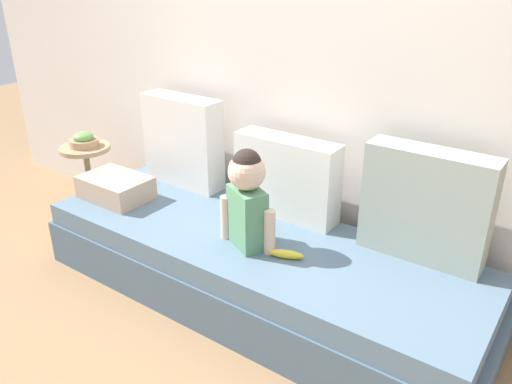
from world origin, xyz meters
The scene contains 11 objects.
ground_plane centered at (0.00, 0.00, 0.00)m, with size 12.00×12.00×0.00m, color #93704C.
back_wall centered at (0.00, 0.53, 1.18)m, with size 5.63×0.10×2.35m, color silver.
couch centered at (0.00, 0.00, 0.19)m, with size 2.43×0.80×0.38m.
throw_pillow_left centered at (-0.75, 0.30, 0.66)m, with size 0.52×0.16×0.55m, color silver.
throw_pillow_center centered at (0.00, 0.30, 0.60)m, with size 0.59×0.16×0.44m, color silver.
throw_pillow_right centered at (0.75, 0.30, 0.65)m, with size 0.58×0.16×0.53m, color #99A393.
toddler centered at (0.02, -0.09, 0.65)m, with size 0.32×0.20×0.50m.
banana centered at (0.25, -0.08, 0.40)m, with size 0.17×0.04×0.04m, color yellow.
folded_blanket centered at (-0.93, -0.10, 0.45)m, with size 0.40×0.28×0.13m, color tan.
side_table centered at (-1.53, 0.15, 0.39)m, with size 0.34×0.34×0.51m.
fruit_bowl centered at (-1.53, 0.15, 0.56)m, with size 0.19×0.19×0.10m.
Camera 1 is at (1.34, -1.86, 1.67)m, focal length 35.82 mm.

